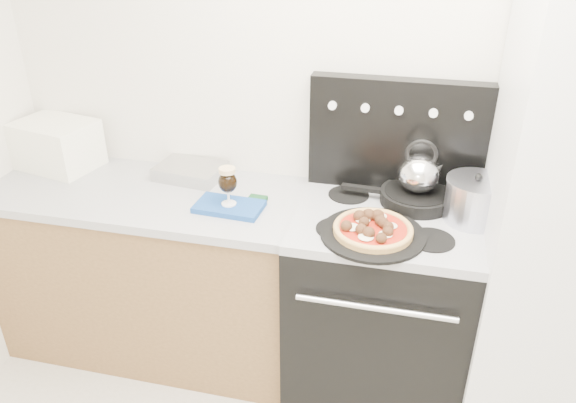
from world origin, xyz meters
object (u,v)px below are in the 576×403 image
(beer_glass, at_px, (228,186))
(skillet, at_px, (416,197))
(pizza_pan, at_px, (373,234))
(tea_kettle, at_px, (419,170))
(toaster_oven, at_px, (57,144))
(pizza, at_px, (373,228))
(base_cabinet, at_px, (156,274))
(stove_body, at_px, (378,308))
(oven_mitt, at_px, (229,207))
(fridge, at_px, (572,234))
(stock_pot, at_px, (474,201))

(beer_glass, xyz_separation_m, skillet, (0.78, 0.20, -0.06))
(pizza_pan, relative_size, tea_kettle, 2.07)
(toaster_oven, xyz_separation_m, pizza, (1.58, -0.34, -0.06))
(base_cabinet, relative_size, toaster_oven, 3.96)
(base_cabinet, relative_size, beer_glass, 8.34)
(stove_body, height_order, tea_kettle, tea_kettle)
(stove_body, xyz_separation_m, toaster_oven, (-1.63, 0.17, 0.58))
(pizza, bearing_deg, pizza_pan, 0.00)
(oven_mitt, xyz_separation_m, pizza_pan, (0.62, -0.11, 0.01))
(toaster_oven, height_order, skillet, toaster_oven)
(fridge, relative_size, pizza, 6.17)
(pizza_pan, distance_m, tea_kettle, 0.38)
(base_cabinet, distance_m, pizza, 1.20)
(pizza, relative_size, stock_pot, 1.32)
(tea_kettle, bearing_deg, base_cabinet, 167.71)
(tea_kettle, bearing_deg, stock_pot, -40.40)
(stock_pot, bearing_deg, beer_glass, -173.74)
(skillet, xyz_separation_m, tea_kettle, (0.00, 0.00, 0.13))
(toaster_oven, height_order, stock_pot, toaster_oven)
(pizza_pan, distance_m, stock_pot, 0.45)
(stove_body, height_order, toaster_oven, toaster_oven)
(tea_kettle, distance_m, stock_pot, 0.25)
(base_cabinet, bearing_deg, pizza_pan, -10.11)
(stove_body, bearing_deg, base_cabinet, 178.70)
(stove_body, height_order, oven_mitt, oven_mitt)
(stove_body, bearing_deg, fridge, -2.05)
(toaster_oven, bearing_deg, base_cabinet, -3.66)
(skillet, bearing_deg, stove_body, -127.27)
(pizza, bearing_deg, toaster_oven, 167.94)
(base_cabinet, distance_m, fridge, 1.88)
(oven_mitt, bearing_deg, skillet, 14.69)
(fridge, distance_m, toaster_oven, 2.34)
(stock_pot, bearing_deg, stove_body, -171.24)
(oven_mitt, relative_size, pizza, 0.93)
(stock_pot, bearing_deg, oven_mitt, -173.74)
(oven_mitt, bearing_deg, pizza, -9.66)
(beer_glass, relative_size, tea_kettle, 0.88)
(oven_mitt, distance_m, pizza, 0.63)
(pizza_pan, bearing_deg, tea_kettle, 63.53)
(fridge, bearing_deg, beer_glass, -178.61)
(stove_body, bearing_deg, tea_kettle, 52.73)
(toaster_oven, height_order, pizza, toaster_oven)
(toaster_oven, relative_size, pizza, 1.19)
(toaster_oven, relative_size, skillet, 1.19)
(stove_body, relative_size, toaster_oven, 2.40)
(skillet, bearing_deg, oven_mitt, -165.31)
(tea_kettle, bearing_deg, skillet, 0.00)
(oven_mitt, distance_m, skillet, 0.80)
(fridge, xyz_separation_m, pizza_pan, (-0.74, -0.14, -0.02))
(beer_glass, distance_m, tea_kettle, 0.81)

